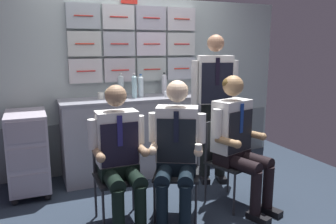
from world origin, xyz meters
TOP-DOWN VIEW (x-y plane):
  - ground at (0.00, 0.00)m, footprint 4.80×4.80m
  - galley_bulkhead at (0.00, 1.37)m, footprint 4.20×0.14m
  - galley_counter at (-0.06, 1.09)m, footprint 1.79×0.53m
  - service_trolley at (-1.29, 0.99)m, footprint 0.40×0.65m
  - folding_chair_left at (-0.56, 0.09)m, footprint 0.40×0.41m
  - crew_member_left at (-0.56, -0.07)m, footprint 0.49×0.60m
  - folding_chair_center at (-0.01, -0.03)m, footprint 0.54×0.54m
  - crew_member_center at (-0.08, -0.17)m, footprint 0.60×0.70m
  - folding_chair_near_trolley at (0.54, 0.02)m, footprint 0.51×0.51m
  - crew_member_near_trolley at (0.59, -0.12)m, footprint 0.55×0.70m
  - crew_member_standing at (0.70, 0.53)m, footprint 0.52×0.34m
  - sparkling_bottle_green at (0.37, 1.23)m, footprint 0.07×0.07m
  - water_bottle_short at (-0.08, 1.06)m, footprint 0.06×0.06m
  - water_bottle_clear at (0.01, 1.10)m, footprint 0.06×0.06m
  - water_bottle_tall at (-0.19, 1.27)m, footprint 0.07×0.07m
  - paper_cup_tan at (0.30, 0.99)m, footprint 0.06×0.06m
  - espresso_cup_small at (0.03, 1.22)m, footprint 0.06×0.06m
  - paper_cup_blue at (0.72, 1.07)m, footprint 0.06×0.06m
  - coffee_cup_white at (-0.47, 1.13)m, footprint 0.07×0.07m

SIDE VIEW (x-z plane):
  - ground at x=0.00m, z-range -0.04..0.00m
  - service_trolley at x=-1.29m, z-range 0.03..0.91m
  - galley_counter at x=-0.06m, z-range 0.00..0.96m
  - folding_chair_left at x=-0.56m, z-range 0.09..0.92m
  - folding_chair_center at x=-0.01m, z-range 0.09..0.92m
  - folding_chair_near_trolley at x=0.54m, z-range 0.09..0.92m
  - crew_member_left at x=-0.56m, z-range 0.06..1.30m
  - crew_member_center at x=-0.08m, z-range 0.06..1.34m
  - crew_member_near_trolley at x=0.59m, z-range 0.07..1.36m
  - paper_cup_blue at x=0.72m, z-range 0.96..1.01m
  - paper_cup_tan at x=0.30m, z-range 0.96..1.03m
  - espresso_cup_small at x=0.03m, z-range 0.96..1.03m
  - coffee_cup_white at x=-0.47m, z-range 0.96..1.03m
  - crew_member_standing at x=0.70m, z-range 0.16..1.85m
  - sparkling_bottle_green at x=0.37m, z-range 0.95..1.22m
  - water_bottle_clear at x=0.01m, z-range 0.95..1.23m
  - water_bottle_tall at x=-0.19m, z-range 0.95..1.23m
  - water_bottle_short at x=-0.08m, z-range 0.95..1.24m
  - galley_bulkhead at x=0.00m, z-range 0.03..2.18m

